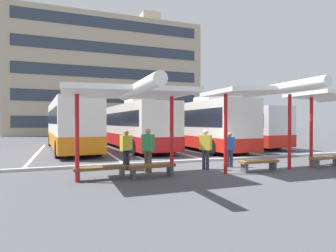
# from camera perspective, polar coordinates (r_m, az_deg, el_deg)

# --- Properties ---
(ground_plane) EXTENTS (160.00, 160.00, 0.00)m
(ground_plane) POSITION_cam_1_polar(r_m,az_deg,el_deg) (13.00, 12.39, -8.02)
(ground_plane) COLOR #47474C
(terminal_building) EXTENTS (30.61, 10.92, 21.85)m
(terminal_building) POSITION_cam_1_polar(r_m,az_deg,el_deg) (50.27, -12.24, 9.39)
(terminal_building) COLOR tan
(terminal_building) RESTS_ON ground
(coach_bus_0) EXTENTS (3.53, 12.25, 3.76)m
(coach_bus_0) POSITION_cam_1_polar(r_m,az_deg,el_deg) (21.02, -19.37, 0.02)
(coach_bus_0) COLOR silver
(coach_bus_0) RESTS_ON ground
(coach_bus_1) EXTENTS (3.33, 12.50, 3.60)m
(coach_bus_1) POSITION_cam_1_polar(r_m,az_deg,el_deg) (21.42, -7.23, -0.14)
(coach_bus_1) COLOR silver
(coach_bus_1) RESTS_ON ground
(coach_bus_2) EXTENTS (2.75, 10.54, 3.74)m
(coach_bus_2) POSITION_cam_1_polar(r_m,az_deg,el_deg) (20.56, 6.79, 0.07)
(coach_bus_2) COLOR silver
(coach_bus_2) RESTS_ON ground
(coach_bus_3) EXTENTS (3.22, 11.28, 3.47)m
(coach_bus_3) POSITION_cam_1_polar(r_m,az_deg,el_deg) (24.33, 12.92, -0.21)
(coach_bus_3) COLOR silver
(coach_bus_3) RESTS_ON ground
(lane_stripe_0) EXTENTS (0.16, 14.00, 0.01)m
(lane_stripe_0) POSITION_cam_1_polar(r_m,az_deg,el_deg) (19.78, -25.19, -5.06)
(lane_stripe_0) COLOR white
(lane_stripe_0) RESTS_ON ground
(lane_stripe_1) EXTENTS (0.16, 14.00, 0.01)m
(lane_stripe_1) POSITION_cam_1_polar(r_m,az_deg,el_deg) (19.88, -12.65, -4.98)
(lane_stripe_1) COLOR white
(lane_stripe_1) RESTS_ON ground
(lane_stripe_2) EXTENTS (0.16, 14.00, 0.01)m
(lane_stripe_2) POSITION_cam_1_polar(r_m,az_deg,el_deg) (20.89, -0.79, -4.69)
(lane_stripe_2) COLOR white
(lane_stripe_2) RESTS_ON ground
(lane_stripe_3) EXTENTS (0.16, 14.00, 0.01)m
(lane_stripe_3) POSITION_cam_1_polar(r_m,az_deg,el_deg) (22.70, 9.57, -4.27)
(lane_stripe_3) COLOR white
(lane_stripe_3) RESTS_ON ground
(lane_stripe_4) EXTENTS (0.16, 14.00, 0.01)m
(lane_stripe_4) POSITION_cam_1_polar(r_m,az_deg,el_deg) (25.12, 18.16, -3.81)
(lane_stripe_4) COLOR white
(lane_stripe_4) RESTS_ON ground
(waiting_shelter_0) EXTENTS (4.34, 5.23, 3.16)m
(waiting_shelter_0) POSITION_cam_1_polar(r_m,az_deg,el_deg) (9.59, -8.01, 6.54)
(waiting_shelter_0) COLOR red
(waiting_shelter_0) RESTS_ON ground
(bench_0) EXTENTS (1.82, 0.51, 0.45)m
(bench_0) POSITION_cam_1_polar(r_m,az_deg,el_deg) (9.97, -13.66, -8.72)
(bench_0) COLOR brown
(bench_0) RESTS_ON ground
(bench_1) EXTENTS (1.76, 0.56, 0.45)m
(bench_1) POSITION_cam_1_polar(r_m,az_deg,el_deg) (10.17, -3.31, -8.53)
(bench_1) COLOR brown
(bench_1) RESTS_ON ground
(waiting_shelter_1) EXTENTS (4.12, 4.34, 3.46)m
(waiting_shelter_1) POSITION_cam_1_polar(r_m,az_deg,el_deg) (11.64, 18.95, 6.47)
(waiting_shelter_1) COLOR red
(waiting_shelter_1) RESTS_ON ground
(bench_2) EXTENTS (1.68, 0.43, 0.45)m
(bench_2) POSITION_cam_1_polar(r_m,az_deg,el_deg) (11.90, 18.10, -7.22)
(bench_2) COLOR brown
(bench_2) RESTS_ON ground
(bench_3) EXTENTS (1.86, 0.61, 0.45)m
(bench_3) POSITION_cam_1_polar(r_m,az_deg,el_deg) (14.36, 29.66, -5.90)
(bench_3) COLOR brown
(bench_3) RESTS_ON ground
(platform_kerb) EXTENTS (44.00, 0.24, 0.12)m
(platform_kerb) POSITION_cam_1_polar(r_m,az_deg,el_deg) (14.48, 8.62, -6.88)
(platform_kerb) COLOR #ADADA8
(platform_kerb) RESTS_ON ground
(waiting_passenger_0) EXTENTS (0.53, 0.39, 1.66)m
(waiting_passenger_0) POSITION_cam_1_polar(r_m,az_deg,el_deg) (11.69, -8.57, -4.26)
(waiting_passenger_0) COLOR black
(waiting_passenger_0) RESTS_ON ground
(waiting_passenger_1) EXTENTS (0.49, 0.39, 1.54)m
(waiting_passenger_1) POSITION_cam_1_polar(r_m,az_deg,el_deg) (12.61, 12.48, -4.31)
(waiting_passenger_1) COLOR #33384C
(waiting_passenger_1) RESTS_ON ground
(waiting_passenger_2) EXTENTS (0.49, 0.52, 1.73)m
(waiting_passenger_2) POSITION_cam_1_polar(r_m,az_deg,el_deg) (11.00, -4.12, -4.29)
(waiting_passenger_2) COLOR brown
(waiting_passenger_2) RESTS_ON ground
(waiting_passenger_3) EXTENTS (0.47, 0.52, 1.67)m
(waiting_passenger_3) POSITION_cam_1_polar(r_m,az_deg,el_deg) (11.74, 7.71, -4.20)
(waiting_passenger_3) COLOR #33384C
(waiting_passenger_3) RESTS_ON ground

